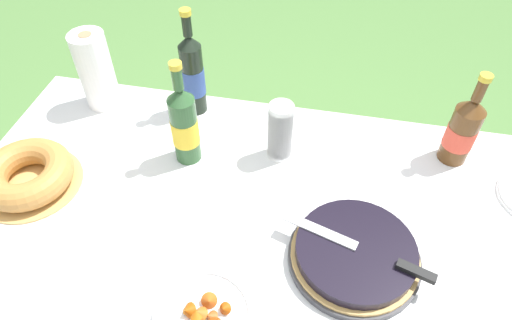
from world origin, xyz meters
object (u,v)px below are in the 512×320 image
(berry_tart, at_px, (355,254))
(cup_stack, at_px, (280,131))
(bundt_cake, at_px, (27,174))
(juice_bottle_red, at_px, (193,74))
(paper_towel_roll, at_px, (96,71))
(cider_bottle_green, at_px, (184,125))
(serving_knife, at_px, (369,251))
(cider_bottle_amber, at_px, (462,130))
(snack_plate_left, at_px, (202,316))

(berry_tart, bearing_deg, cup_stack, 126.46)
(berry_tart, height_order, bundt_cake, bundt_cake)
(juice_bottle_red, bearing_deg, paper_towel_roll, -174.64)
(cider_bottle_green, bearing_deg, serving_knife, -26.98)
(cider_bottle_amber, distance_m, snack_plate_left, 0.87)
(bundt_cake, distance_m, paper_towel_roll, 0.39)
(cup_stack, relative_size, juice_bottle_red, 0.53)
(snack_plate_left, bearing_deg, paper_towel_roll, 128.74)
(serving_knife, bearing_deg, juice_bottle_red, -23.13)
(berry_tart, xyz_separation_m, cider_bottle_green, (-0.50, 0.26, 0.10))
(juice_bottle_red, xyz_separation_m, snack_plate_left, (0.22, -0.69, -0.13))
(cup_stack, bearing_deg, bundt_cake, -158.94)
(cider_bottle_green, height_order, juice_bottle_red, juice_bottle_red)
(cup_stack, xyz_separation_m, cider_bottle_amber, (0.50, 0.09, 0.01))
(cider_bottle_amber, height_order, paper_towel_roll, cider_bottle_amber)
(cider_bottle_amber, bearing_deg, paper_towel_roll, 178.30)
(bundt_cake, relative_size, cup_stack, 1.50)
(cider_bottle_green, bearing_deg, cider_bottle_amber, 11.31)
(cup_stack, xyz_separation_m, snack_plate_left, (-0.08, -0.54, -0.08))
(berry_tart, distance_m, cider_bottle_green, 0.57)
(berry_tart, height_order, serving_knife, serving_knife)
(cider_bottle_amber, xyz_separation_m, juice_bottle_red, (-0.81, 0.06, 0.03))
(cider_bottle_amber, bearing_deg, cider_bottle_green, -168.69)
(cider_bottle_green, distance_m, juice_bottle_red, 0.22)
(cup_stack, relative_size, cider_bottle_green, 0.57)
(cup_stack, bearing_deg, cider_bottle_amber, 10.24)
(bundt_cake, xyz_separation_m, cider_bottle_amber, (1.17, 0.35, 0.07))
(cider_bottle_green, distance_m, paper_towel_roll, 0.40)
(berry_tart, bearing_deg, paper_towel_roll, 152.35)
(berry_tart, bearing_deg, juice_bottle_red, 138.64)
(bundt_cake, height_order, snack_plate_left, bundt_cake)
(cup_stack, bearing_deg, paper_towel_roll, 168.57)
(cup_stack, distance_m, cider_bottle_amber, 0.51)
(juice_bottle_red, bearing_deg, berry_tart, -41.36)
(bundt_cake, relative_size, cider_bottle_amber, 0.95)
(berry_tart, relative_size, cider_bottle_green, 0.97)
(serving_knife, relative_size, cup_stack, 1.93)
(cider_bottle_green, relative_size, paper_towel_roll, 1.28)
(serving_knife, relative_size, bundt_cake, 1.29)
(juice_bottle_red, bearing_deg, snack_plate_left, -72.38)
(serving_knife, xyz_separation_m, paper_towel_roll, (-0.88, 0.46, 0.07))
(paper_towel_roll, bearing_deg, cup_stack, -11.43)
(cup_stack, relative_size, cider_bottle_amber, 0.63)
(cider_bottle_green, bearing_deg, paper_towel_roll, 152.12)
(cup_stack, xyz_separation_m, juice_bottle_red, (-0.30, 0.15, 0.04))
(bundt_cake, bearing_deg, cider_bottle_green, 25.71)
(serving_knife, bearing_deg, snack_plate_left, 48.08)
(cider_bottle_green, height_order, paper_towel_roll, cider_bottle_green)
(cider_bottle_green, height_order, cider_bottle_amber, cider_bottle_green)
(cup_stack, distance_m, cider_bottle_green, 0.27)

